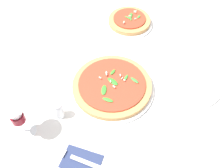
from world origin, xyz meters
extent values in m
plane|color=silver|center=(0.00, 0.00, 0.00)|extent=(6.00, 6.00, 0.00)
cylinder|color=white|center=(-0.01, 0.02, 0.01)|extent=(0.30, 0.30, 0.01)
cylinder|color=#B7844C|center=(-0.01, 0.02, 0.02)|extent=(0.28, 0.28, 0.02)
cylinder|color=#B73823|center=(-0.01, 0.02, 0.03)|extent=(0.24, 0.24, 0.01)
ellipsoid|color=#387D2B|center=(-0.02, 0.10, 0.04)|extent=(0.04, 0.02, 0.01)
ellipsoid|color=#357C2A|center=(0.01, 0.06, 0.04)|extent=(0.03, 0.05, 0.01)
ellipsoid|color=#3C7432|center=(-0.08, -0.01, 0.04)|extent=(0.04, 0.03, 0.01)
ellipsoid|color=#327829|center=(-0.01, 0.02, 0.04)|extent=(0.05, 0.04, 0.01)
ellipsoid|color=#3A8231|center=(-0.05, -0.02, 0.04)|extent=(0.01, 0.03, 0.01)
ellipsoid|color=#3B7728|center=(0.01, -0.03, 0.04)|extent=(0.02, 0.03, 0.01)
cube|color=#EFE5C6|center=(0.04, 0.02, 0.04)|extent=(0.01, 0.01, 0.01)
cube|color=#EFE5C6|center=(-0.02, -0.02, 0.04)|extent=(0.01, 0.01, 0.01)
cube|color=#EFE5C6|center=(0.03, -0.01, 0.04)|extent=(0.01, 0.01, 0.00)
cube|color=#EFE5C6|center=(-0.04, 0.00, 0.04)|extent=(0.01, 0.00, 0.00)
cube|color=#EFE5C6|center=(-0.03, -0.01, 0.04)|extent=(0.00, 0.01, 0.00)
cube|color=#EFE5C6|center=(0.02, -0.01, 0.04)|extent=(0.01, 0.01, 0.01)
cube|color=#EFE5C6|center=(0.00, 0.02, 0.04)|extent=(0.01, 0.01, 0.01)
cube|color=#EFE5C6|center=(-0.02, 0.04, 0.04)|extent=(0.01, 0.01, 0.01)
cylinder|color=white|center=(0.04, -0.35, 0.01)|extent=(0.21, 0.21, 0.01)
cylinder|color=#B7844C|center=(0.04, -0.35, 0.02)|extent=(0.19, 0.19, 0.02)
cylinder|color=#B73823|center=(0.04, -0.35, 0.03)|extent=(0.14, 0.14, 0.01)
ellipsoid|color=#388132|center=(0.00, -0.37, 0.04)|extent=(0.02, 0.03, 0.01)
ellipsoid|color=#3C722F|center=(0.05, -0.35, 0.04)|extent=(0.03, 0.02, 0.01)
ellipsoid|color=#3D762E|center=(0.03, -0.34, 0.04)|extent=(0.02, 0.03, 0.01)
ellipsoid|color=#38742C|center=(0.04, -0.36, 0.04)|extent=(0.02, 0.05, 0.01)
cube|color=#EFE5C6|center=(0.02, -0.39, 0.04)|extent=(0.01, 0.01, 0.01)
cube|color=#EFE5C6|center=(0.01, -0.34, 0.04)|extent=(0.01, 0.01, 0.00)
cube|color=#EFE5C6|center=(0.04, -0.35, 0.04)|extent=(0.01, 0.01, 0.01)
cube|color=#EFE5C6|center=(0.02, -0.40, 0.04)|extent=(0.00, 0.01, 0.00)
cube|color=#EFE5C6|center=(0.05, -0.30, 0.04)|extent=(0.01, 0.01, 0.01)
cylinder|color=white|center=(0.21, 0.27, 0.00)|extent=(0.07, 0.07, 0.00)
cylinder|color=white|center=(0.21, 0.27, 0.03)|extent=(0.01, 0.01, 0.06)
cone|color=white|center=(0.21, 0.27, 0.11)|extent=(0.08, 0.08, 0.08)
cylinder|color=maroon|center=(0.21, 0.27, 0.08)|extent=(0.04, 0.04, 0.03)
cube|color=navy|center=(-0.01, 0.31, 0.00)|extent=(0.12, 0.08, 0.01)
cube|color=silver|center=(-0.04, 0.31, 0.01)|extent=(0.13, 0.02, 0.00)
cube|color=silver|center=(0.06, 0.30, 0.01)|extent=(0.02, 0.03, 0.00)
cube|color=silver|center=(0.09, 0.29, 0.01)|extent=(0.04, 0.01, 0.00)
cube|color=silver|center=(0.09, 0.30, 0.01)|extent=(0.04, 0.01, 0.00)
cube|color=silver|center=(0.09, 0.31, 0.01)|extent=(0.04, 0.01, 0.00)
cylinder|color=white|center=(-0.28, -0.09, 0.01)|extent=(0.20, 0.20, 0.01)
torus|color=white|center=(-0.28, -0.09, 0.01)|extent=(0.19, 0.19, 0.01)
cylinder|color=silver|center=(0.13, 0.18, 0.03)|extent=(0.03, 0.03, 0.06)
cylinder|color=#B7B7BF|center=(0.13, 0.18, 0.06)|extent=(0.03, 0.03, 0.01)
camera|label=1|loc=(-0.19, 0.56, 0.76)|focal=42.00mm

